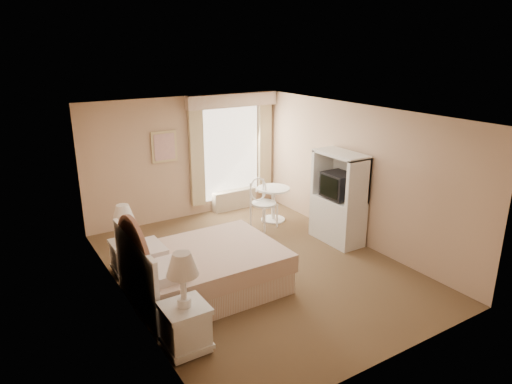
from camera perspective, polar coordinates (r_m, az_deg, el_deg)
room at (r=7.08m, az=0.13°, el=-0.28°), size 4.21×5.51×2.51m
window at (r=9.77m, az=-2.94°, el=5.41°), size 2.05×0.22×2.51m
framed_art at (r=9.17m, az=-11.40°, el=5.57°), size 0.52×0.04×0.62m
bed at (r=6.75m, az=-7.02°, el=-9.65°), size 2.13×1.66×1.46m
nightstand_near at (r=5.55m, az=-8.87°, el=-14.98°), size 0.51×0.51×1.24m
nightstand_far at (r=7.50m, az=-15.91°, el=-6.72°), size 0.46×0.46×1.12m
round_table at (r=9.30m, az=2.18°, el=-0.83°), size 0.66×0.66×0.70m
cafe_chair at (r=8.93m, az=0.69°, el=-0.89°), size 0.59×0.59×1.00m
armoire at (r=8.39m, az=10.25°, el=-1.62°), size 0.50×1.01×1.67m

